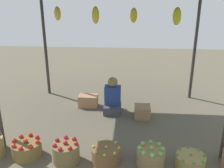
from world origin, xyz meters
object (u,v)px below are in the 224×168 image
Objects in this scene: basket_green_apples at (151,157)px; basket_green_chilies at (190,161)px; basket_red_apples at (66,152)px; wooden_crate_near_vendor at (142,112)px; basket_red_tomatoes at (27,149)px; wooden_crate_stacked_rear at (88,101)px; basket_limes at (106,155)px; vendor_person at (113,99)px.

basket_green_apples is 0.98× the size of basket_green_chilies.
basket_red_apples is 1.27× the size of wooden_crate_near_vendor.
basket_green_apples is (1.93, -0.06, 0.01)m from basket_red_tomatoes.
wooden_crate_stacked_rear reaches higher than basket_green_chilies.
basket_limes is 0.67m from basket_green_apples.
basket_green_apples is 1.54m from wooden_crate_near_vendor.
basket_red_apples reaches higher than basket_limes.
basket_red_apples reaches higher than wooden_crate_stacked_rear.
basket_green_apples is (1.28, 0.02, -0.02)m from basket_red_apples.
basket_green_apples reaches higher than wooden_crate_near_vendor.
wooden_crate_near_vendor is (1.20, 1.55, -0.03)m from basket_red_apples.
basket_limes is at bearing 178.15° from basket_green_apples.
vendor_person is 0.69m from wooden_crate_near_vendor.
basket_green_chilies is at bearing -53.72° from vendor_person.
basket_green_chilies is at bearing -66.99° from wooden_crate_near_vendor.
basket_red_apples reaches higher than basket_green_apples.
vendor_person reaches higher than basket_limes.
wooden_crate_stacked_rear reaches higher than wooden_crate_near_vendor.
basket_red_tomatoes reaches higher than wooden_crate_near_vendor.
basket_red_apples is 0.96× the size of wooden_crate_stacked_rear.
basket_red_tomatoes reaches higher than basket_limes.
basket_red_tomatoes reaches higher than wooden_crate_stacked_rear.
basket_red_apples reaches higher than basket_red_tomatoes.
basket_red_tomatoes is at bearing 178.32° from basket_green_chilies.
basket_red_tomatoes is 1.07× the size of basket_green_chilies.
vendor_person is 2.09m from basket_red_tomatoes.
basket_limes is at bearing -88.67° from vendor_person.
wooden_crate_stacked_rear is at bearing 90.19° from basket_red_apples.
basket_red_tomatoes is (-1.22, -1.68, -0.17)m from vendor_person.
basket_green_apples reaches higher than basket_green_chilies.
basket_green_apples is at bearing -67.87° from vendor_person.
basket_red_tomatoes is 2.01m from wooden_crate_stacked_rear.
basket_red_apples is 1.96m from wooden_crate_near_vendor.
basket_red_apples is (-0.57, -1.76, -0.14)m from vendor_person.
vendor_person reaches higher than wooden_crate_near_vendor.
basket_red_apples is 0.61m from basket_limes.
basket_red_tomatoes is 1.05× the size of basket_limes.
vendor_person is at bearing 126.28° from basket_green_chilies.
basket_limes is 2.04m from wooden_crate_stacked_rear.
basket_green_chilies is (1.86, 0.01, -0.05)m from basket_red_apples.
wooden_crate_stacked_rear is (-1.86, 1.98, 0.03)m from basket_green_chilies.
basket_limes is (0.61, 0.04, -0.03)m from basket_red_apples.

